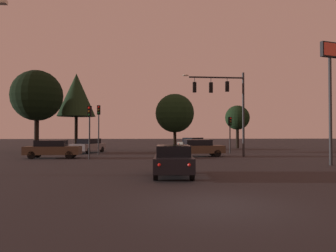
# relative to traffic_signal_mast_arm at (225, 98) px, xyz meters

# --- Properties ---
(ground_plane) EXTENTS (168.00, 168.00, 0.00)m
(ground_plane) POSITION_rel_traffic_signal_mast_arm_xyz_m (-4.79, 5.80, -5.23)
(ground_plane) COLOR #262326
(ground_plane) RESTS_ON ground
(traffic_signal_mast_arm) EXTENTS (5.55, 0.51, 7.47)m
(traffic_signal_mast_arm) POSITION_rel_traffic_signal_mast_arm_xyz_m (0.00, 0.00, 0.00)
(traffic_signal_mast_arm) COLOR #232326
(traffic_signal_mast_arm) RESTS_ON ground
(traffic_light_corner_left) EXTENTS (0.36, 0.38, 3.79)m
(traffic_light_corner_left) POSITION_rel_traffic_signal_mast_arm_xyz_m (1.77, 5.19, -2.53)
(traffic_light_corner_left) COLOR #232326
(traffic_light_corner_left) RESTS_ON ground
(traffic_light_corner_right) EXTENTS (0.33, 0.37, 4.30)m
(traffic_light_corner_right) POSITION_rel_traffic_signal_mast_arm_xyz_m (-11.51, -1.68, -2.18)
(traffic_light_corner_right) COLOR #232326
(traffic_light_corner_right) RESTS_ON ground
(traffic_light_median) EXTENTS (0.30, 0.35, 4.78)m
(traffic_light_median) POSITION_rel_traffic_signal_mast_arm_xyz_m (-11.52, 3.40, -1.87)
(traffic_light_median) COLOR #232326
(traffic_light_median) RESTS_ON ground
(car_nearside_lane) EXTENTS (2.06, 4.19, 1.52)m
(car_nearside_lane) POSITION_rel_traffic_signal_mast_arm_xyz_m (-5.62, -12.33, -4.44)
(car_nearside_lane) COLOR black
(car_nearside_lane) RESTS_ON ground
(car_crossing_left) EXTENTS (4.48, 2.09, 1.52)m
(car_crossing_left) POSITION_rel_traffic_signal_mast_arm_xyz_m (-2.20, 0.76, -4.44)
(car_crossing_left) COLOR #473828
(car_crossing_left) RESTS_ON ground
(car_crossing_right) EXTENTS (4.62, 1.84, 1.52)m
(car_crossing_right) POSITION_rel_traffic_signal_mast_arm_xyz_m (-14.78, -0.35, -4.44)
(car_crossing_right) COLOR #473828
(car_crossing_right) RESTS_ON ground
(car_far_lane) EXTENTS (3.20, 4.83, 1.52)m
(car_far_lane) POSITION_rel_traffic_signal_mast_arm_xyz_m (-13.04, 6.65, -4.44)
(car_far_lane) COLOR gray
(car_far_lane) RESTS_ON ground
(car_parked_lot) EXTENTS (4.38, 4.30, 1.52)m
(car_parked_lot) POSITION_rel_traffic_signal_mast_arm_xyz_m (-0.93, 13.03, -4.44)
(car_parked_lot) COLOR #473828
(car_parked_lot) RESTS_ON ground
(store_sign_illuminated) EXTENTS (1.41, 0.63, 8.11)m
(store_sign_illuminated) POSITION_rel_traffic_signal_mast_arm_xyz_m (5.13, -7.58, 0.62)
(store_sign_illuminated) COLOR #232326
(store_sign_illuminated) RESTS_ON ground
(tree_behind_sign) EXTENTS (3.37, 3.37, 5.94)m
(tree_behind_sign) POSITION_rel_traffic_signal_mast_arm_xyz_m (5.65, 16.06, -1.02)
(tree_behind_sign) COLOR black
(tree_behind_sign) RESTS_ON ground
(tree_left_far) EXTENTS (5.58, 5.58, 9.03)m
(tree_left_far) POSITION_rel_traffic_signal_mast_arm_xyz_m (-18.99, 8.38, 0.99)
(tree_left_far) COLOR black
(tree_left_far) RESTS_ON ground
(tree_center_horizon) EXTENTS (4.41, 4.41, 6.58)m
(tree_center_horizon) POSITION_rel_traffic_signal_mast_arm_xyz_m (-3.72, 8.59, -0.87)
(tree_center_horizon) COLOR black
(tree_center_horizon) RESTS_ON ground
(tree_right_cluster) EXTENTS (4.64, 4.64, 9.45)m
(tree_right_cluster) POSITION_rel_traffic_signal_mast_arm_xyz_m (-15.55, 12.31, 1.55)
(tree_right_cluster) COLOR black
(tree_right_cluster) RESTS_ON ground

